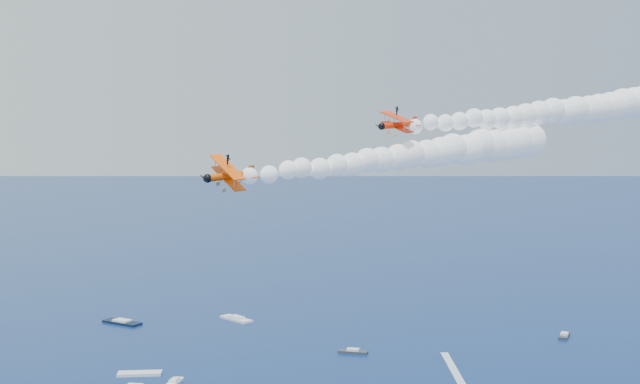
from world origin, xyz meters
name	(u,v)px	position (x,y,z in m)	size (l,w,h in m)	color
biplane_lead	(399,125)	(9.91, 19.74, 61.49)	(6.58, 7.38, 4.45)	#FF2B05
biplane_trail	(230,176)	(-17.67, 17.21, 54.90)	(7.12, 7.98, 4.81)	#FB4F05
smoke_trail_lead	(546,112)	(37.59, 18.67, 63.58)	(55.04, 7.59, 9.86)	white
smoke_trail_trail	(405,156)	(10.01, 18.29, 56.99)	(55.04, 7.60, 9.86)	white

